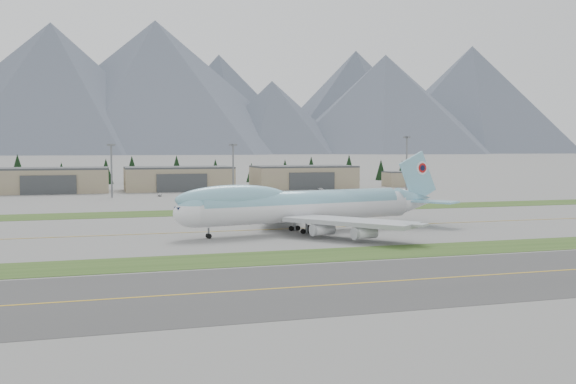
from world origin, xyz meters
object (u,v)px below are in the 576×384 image
object	(u,v)px
hangar_right	(303,177)
boeing_747_freighter	(303,205)
hangar_center	(179,178)
hangar_left	(51,180)
service_vehicle_a	(160,196)
service_vehicle_c	(321,190)
service_vehicle_b	(276,192)

from	to	relation	value
hangar_right	boeing_747_freighter	bearing A→B (deg)	-107.72
hangar_center	hangar_left	bearing A→B (deg)	180.00
boeing_747_freighter	hangar_center	size ratio (longest dim) A/B	1.47
service_vehicle_a	service_vehicle_c	size ratio (longest dim) A/B	0.99
hangar_right	service_vehicle_a	distance (m)	80.10
hangar_center	hangar_right	xyz separation A→B (m)	(60.00, 0.00, 0.00)
boeing_747_freighter	service_vehicle_b	distance (m)	133.52
service_vehicle_b	hangar_right	bearing A→B (deg)	-30.96
service_vehicle_a	service_vehicle_b	bearing A→B (deg)	14.01
hangar_center	service_vehicle_c	xyz separation A→B (m)	(62.22, -19.63, -5.39)
boeing_747_freighter	hangar_left	world-z (taller)	boeing_747_freighter
hangar_left	service_vehicle_c	xyz separation A→B (m)	(117.22, -19.63, -5.39)
hangar_left	service_vehicle_a	bearing A→B (deg)	-39.23
hangar_center	service_vehicle_b	xyz separation A→B (m)	(39.37, -25.95, -5.39)
hangar_left	hangar_center	bearing A→B (deg)	0.00
boeing_747_freighter	hangar_right	xyz separation A→B (m)	(49.87, 156.09, -0.70)
boeing_747_freighter	hangar_center	bearing A→B (deg)	82.54
boeing_747_freighter	hangar_right	world-z (taller)	boeing_747_freighter
hangar_right	service_vehicle_c	world-z (taller)	hangar_right
hangar_center	hangar_right	distance (m)	60.00
hangar_right	hangar_left	bearing A→B (deg)	180.00
service_vehicle_b	service_vehicle_c	bearing A→B (deg)	-67.01
hangar_left	service_vehicle_b	bearing A→B (deg)	-15.38
hangar_center	service_vehicle_b	distance (m)	47.46
service_vehicle_a	hangar_center	bearing A→B (deg)	75.30
hangar_left	boeing_747_freighter	bearing A→B (deg)	-67.35
hangar_left	service_vehicle_c	world-z (taller)	hangar_left
service_vehicle_a	service_vehicle_c	world-z (taller)	service_vehicle_a
boeing_747_freighter	service_vehicle_a	size ratio (longest dim) A/B	18.93
hangar_left	hangar_center	xyz separation A→B (m)	(55.00, 0.00, 0.00)
service_vehicle_b	service_vehicle_c	size ratio (longest dim) A/B	0.97
hangar_center	service_vehicle_a	size ratio (longest dim) A/B	12.90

